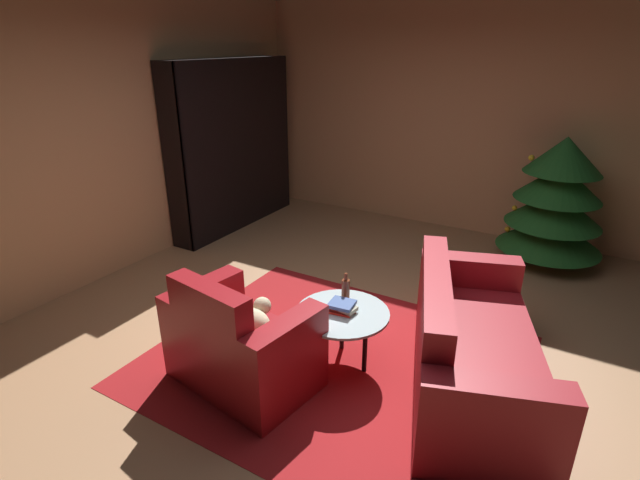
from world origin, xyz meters
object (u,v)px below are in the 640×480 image
book_stack_on_table (342,307)px  decorated_tree (556,202)px  bottle_on_table (346,289)px  bookshelf_unit (240,148)px  coffee_table (342,317)px  couch_red (469,349)px  armchair_red (240,346)px

book_stack_on_table → decorated_tree: bearing=68.1°
book_stack_on_table → bottle_on_table: bearing=109.3°
bookshelf_unit → book_stack_on_table: 3.39m
coffee_table → decorated_tree: decorated_tree is taller
bookshelf_unit → coffee_table: bookshelf_unit is taller
bookshelf_unit → couch_red: bookshelf_unit is taller
bookshelf_unit → couch_red: (3.50, -1.87, -0.71)m
bookshelf_unit → armchair_red: bookshelf_unit is taller
armchair_red → bookshelf_unit: bearing=128.3°
armchair_red → book_stack_on_table: 0.78m
book_stack_on_table → couch_red: bearing=14.3°
armchair_red → bottle_on_table: bearing=58.7°
couch_red → decorated_tree: (0.22, 2.54, 0.41)m
bookshelf_unit → coffee_table: bearing=-38.8°
couch_red → coffee_table: bearing=-165.1°
book_stack_on_table → decorated_tree: 2.99m
armchair_red → bottle_on_table: 0.89m
bookshelf_unit → coffee_table: size_ratio=3.03×
bottle_on_table → decorated_tree: (1.17, 2.59, 0.16)m
armchair_red → coffee_table: armchair_red is taller
armchair_red → book_stack_on_table: (0.51, 0.56, 0.18)m
couch_red → bottle_on_table: 0.98m
bottle_on_table → book_stack_on_table: bearing=-70.7°
bottle_on_table → coffee_table: bearing=-69.0°
book_stack_on_table → bottle_on_table: 0.19m
book_stack_on_table → bottle_on_table: bottle_on_table is taller
bottle_on_table → armchair_red: bearing=-121.3°
couch_red → coffee_table: 0.92m
coffee_table → decorated_tree: size_ratio=0.50×
coffee_table → book_stack_on_table: bearing=141.0°
coffee_table → couch_red: bearing=14.9°
couch_red → book_stack_on_table: couch_red is taller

